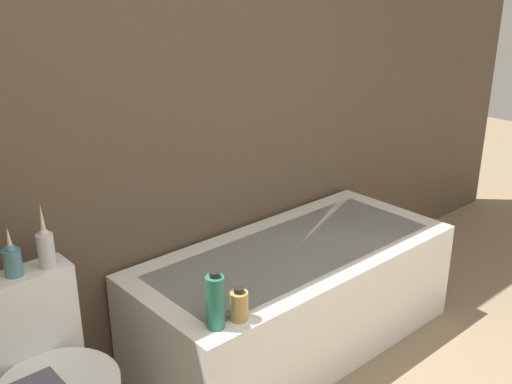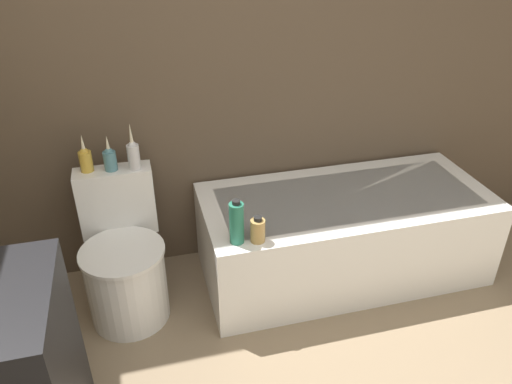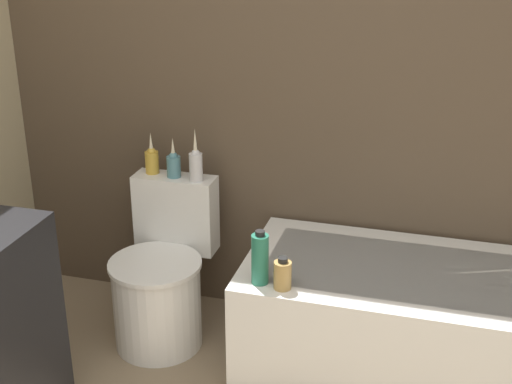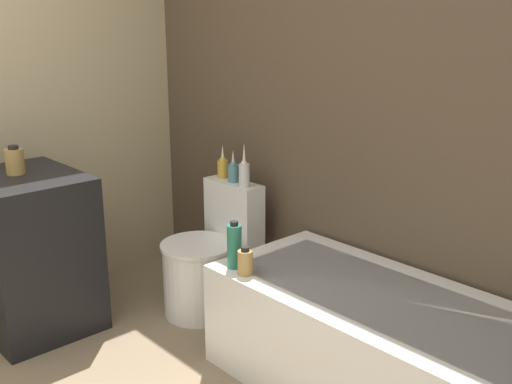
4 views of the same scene
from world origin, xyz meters
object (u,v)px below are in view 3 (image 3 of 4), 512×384
(vase_silver, at_px, (174,164))
(shampoo_bottle_short, at_px, (283,274))
(bathtub, at_px, (432,327))
(vase_bronze, at_px, (196,164))
(shampoo_bottle_tall, at_px, (260,259))
(vase_gold, at_px, (152,159))
(toilet, at_px, (162,282))

(vase_silver, relative_size, shampoo_bottle_short, 1.40)
(bathtub, xyz_separation_m, shampoo_bottle_short, (-0.60, -0.29, 0.32))
(vase_bronze, bearing_deg, bathtub, -9.07)
(vase_silver, relative_size, shampoo_bottle_tall, 0.82)
(shampoo_bottle_tall, bearing_deg, vase_gold, 144.04)
(toilet, distance_m, shampoo_bottle_tall, 0.70)
(bathtub, relative_size, toilet, 2.17)
(vase_bronze, bearing_deg, shampoo_bottle_tall, -45.99)
(bathtub, bearing_deg, vase_silver, 170.92)
(toilet, relative_size, shampoo_bottle_tall, 3.22)
(toilet, relative_size, shampoo_bottle_short, 5.46)
(shampoo_bottle_tall, bearing_deg, shampoo_bottle_short, -10.62)
(vase_bronze, height_order, shampoo_bottle_short, vase_bronze)
(bathtub, distance_m, shampoo_bottle_short, 0.74)
(vase_bronze, height_order, shampoo_bottle_tall, vase_bronze)
(bathtub, relative_size, vase_bronze, 6.44)
(vase_gold, relative_size, vase_bronze, 0.80)
(vase_bronze, bearing_deg, vase_gold, 170.78)
(toilet, height_order, shampoo_bottle_tall, shampoo_bottle_tall)
(vase_silver, distance_m, vase_bronze, 0.12)
(bathtub, distance_m, vase_silver, 1.39)
(bathtub, xyz_separation_m, vase_silver, (-1.26, 0.20, 0.56))
(vase_gold, bearing_deg, vase_bronze, -9.22)
(toilet, bearing_deg, vase_silver, 90.00)
(bathtub, xyz_separation_m, shampoo_bottle_tall, (-0.70, -0.27, 0.37))
(toilet, distance_m, vase_gold, 0.59)
(toilet, height_order, vase_bronze, vase_bronze)
(shampoo_bottle_short, bearing_deg, vase_silver, 143.26)
(shampoo_bottle_tall, distance_m, shampoo_bottle_short, 0.11)
(vase_silver, relative_size, vase_bronze, 0.76)
(vase_silver, distance_m, shampoo_bottle_short, 0.85)
(toilet, distance_m, vase_bronze, 0.59)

